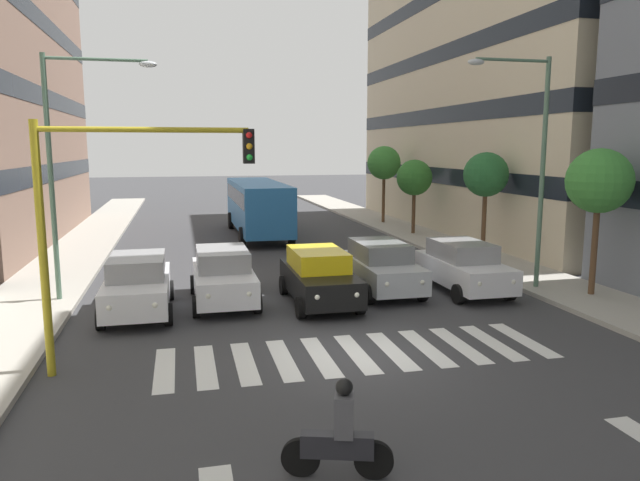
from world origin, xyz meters
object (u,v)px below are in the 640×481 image
car_2 (319,276)px  street_lamp_left (532,150)px  car_0 (463,266)px  street_tree_2 (414,178)px  bus_behind_traffic (257,203)px  motorcycle_with_rider (339,437)px  car_4 (138,284)px  street_tree_1 (486,175)px  street_lamp_right (68,151)px  traffic_light_gantry (106,204)px  street_tree_0 (599,182)px  car_3 (223,276)px  street_tree_3 (384,163)px  car_1 (381,266)px

car_2 → street_lamp_left: size_ratio=0.58×
car_0 → street_tree_2: (-3.29, -12.56, 2.35)m
bus_behind_traffic → motorcycle_with_rider: size_ratio=6.35×
car_4 → street_tree_1: (-14.42, -5.68, 2.82)m
car_4 → street_lamp_left: bearing=178.9°
car_4 → street_lamp_right: street_lamp_right is taller
traffic_light_gantry → street_tree_2: (-14.22, -17.51, -0.48)m
bus_behind_traffic → street_lamp_right: street_lamp_right is taller
street_tree_2 → traffic_light_gantry: bearing=50.9°
street_tree_1 → street_lamp_right: bearing=13.5°
street_tree_1 → street_tree_0: bearing=89.8°
street_lamp_left → street_tree_1: bearing=-105.4°
car_3 → motorcycle_with_rider: (-0.96, 10.66, -0.24)m
street_tree_2 → motorcycle_with_rider: bearing=65.4°
street_lamp_left → street_tree_3: street_lamp_left is taller
car_2 → car_3: size_ratio=1.00×
street_tree_2 → street_tree_3: bearing=-89.9°
car_2 → motorcycle_with_rider: bearing=78.6°
car_3 → street_tree_0: (-11.83, 2.23, 2.95)m
car_4 → street_lamp_left: size_ratio=0.58×
street_lamp_right → street_tree_0: size_ratio=1.59×
car_4 → street_lamp_right: 4.73m
car_3 → street_tree_3: street_tree_3 is taller
motorcycle_with_rider → car_0: bearing=-125.0°
motorcycle_with_rider → street_tree_1: 19.36m
traffic_light_gantry → street_lamp_left: bearing=-161.1°
street_tree_1 → motorcycle_with_rider: bearing=55.2°
car_2 → street_tree_0: size_ratio=0.93×
car_0 → street_lamp_left: size_ratio=0.58×
street_tree_0 → street_tree_3: 19.47m
street_lamp_right → street_lamp_left: bearing=172.4°
street_tree_2 → street_tree_3: (0.01, -5.05, 0.68)m
car_0 → street_lamp_right: 13.38m
car_0 → car_4: same height
car_1 → car_4: bearing=6.3°
car_1 → street_tree_1: street_tree_1 is taller
traffic_light_gantry → street_tree_2: bearing=-129.1°
car_2 → street_lamp_right: size_ratio=0.59×
street_lamp_right → street_tree_0: (-16.39, 3.34, -0.97)m
car_0 → street_lamp_right: street_lamp_right is taller
car_2 → street_tree_0: 9.47m
car_0 → car_2: (5.20, 0.44, 0.00)m
car_2 → bus_behind_traffic: size_ratio=0.42×
car_1 → street_lamp_right: bearing=-5.0°
street_lamp_right → motorcycle_with_rider: bearing=115.1°
bus_behind_traffic → street_tree_1: (-8.90, 9.28, 1.85)m
car_1 → car_3: same height
car_1 → car_4: size_ratio=1.00×
traffic_light_gantry → street_lamp_left: 13.78m
bus_behind_traffic → street_tree_2: (-8.49, 2.14, 1.38)m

